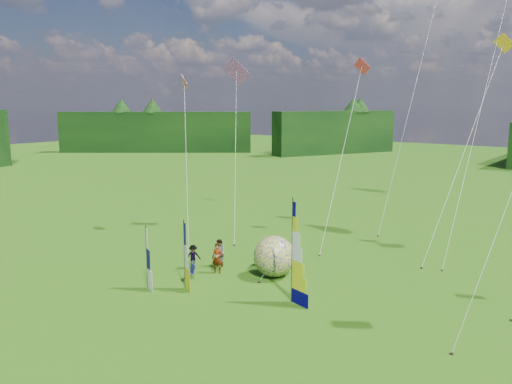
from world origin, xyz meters
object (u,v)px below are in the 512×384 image
Objects in this scene: feather_banner_main at (292,252)px; side_banner_left at (185,255)px; kite_whale at (485,84)px; spectator_b at (219,253)px; spectator_a at (217,258)px; bol_inflatable at (274,256)px; spectator_c at (193,257)px; camp_chair at (189,272)px; spectator_d at (267,253)px; side_banner_far at (147,258)px.

feather_banner_main is 6.14m from side_banner_left.
side_banner_left is 0.17× the size of kite_whale.
side_banner_left is 2.14× the size of spectator_b.
spectator_a is 21.34m from kite_whale.
spectator_a is 1.14m from spectator_b.
bol_inflatable reaches higher than spectator_c.
side_banner_left reaches higher than spectator_c.
spectator_a reaches higher than camp_chair.
kite_whale is at bearing -118.63° from spectator_d.
side_banner_far is 2.18× the size of spectator_d.
side_banner_far reaches higher than spectator_b.
feather_banner_main is 1.41× the size of side_banner_left.
side_banner_far is (-1.69, -1.25, -0.17)m from side_banner_left.
spectator_d is at bearing -11.90° from spectator_c.
side_banner_far is 5.28m from spectator_b.
camp_chair is at bearing 76.18° from spectator_d.
bol_inflatable is 5.20m from spectator_c.
feather_banner_main is 7.19m from spectator_b.
spectator_a is at bearing 120.95° from side_banner_left.
bol_inflatable is at bearing 153.72° from feather_banner_main.
spectator_a is at bearing -151.50° from bol_inflatable.
spectator_b is 1.16× the size of spectator_c.
spectator_b reaches higher than spectator_d.
bol_inflatable is at bearing 84.35° from side_banner_left.
camp_chair is (-6.48, -1.05, -2.19)m from feather_banner_main.
camp_chair is at bearing -156.45° from feather_banner_main.
kite_whale is (4.54, 16.19, 8.75)m from feather_banner_main.
side_banner_left is 6.20m from spectator_d.
spectator_c is (-7.77, 0.56, -1.90)m from feather_banner_main.
camp_chair is 23.20m from kite_whale.
bol_inflatable is at bearing -123.84° from kite_whale.
spectator_c is at bearing 152.56° from side_banner_left.
spectator_c is at bearing -102.18° from spectator_b.
side_banner_left reaches higher than spectator_b.
side_banner_left is at bearing -120.44° from bol_inflatable.
spectator_b is at bearing 50.98° from spectator_d.
feather_banner_main is 8.18m from side_banner_far.
spectator_a is at bearing -46.22° from spectator_c.
side_banner_left reaches higher than spectator_a.
bol_inflatable is 3.82m from spectator_b.
side_banner_far reaches higher than spectator_c.
camp_chair is at bearing 89.54° from side_banner_far.
side_banner_far is (-7.41, -3.34, -0.94)m from feather_banner_main.
feather_banner_main is 2.16× the size of bol_inflatable.
spectator_d reaches higher than spectator_c.
kite_whale is at bearing 61.07° from bol_inflatable.
spectator_a is at bearing -129.61° from kite_whale.
spectator_b is (-1.00, 3.91, -1.01)m from side_banner_left.
spectator_d is (2.89, 7.23, -0.93)m from side_banner_far.
feather_banner_main is 6.92m from camp_chair.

